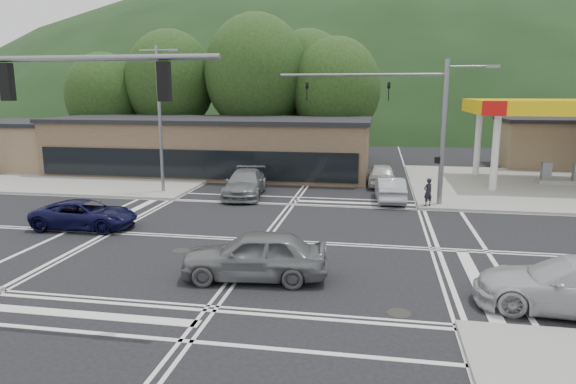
% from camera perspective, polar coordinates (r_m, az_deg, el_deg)
% --- Properties ---
extents(ground, '(120.00, 120.00, 0.00)m').
position_cam_1_polar(ground, '(22.28, -2.71, -5.40)').
color(ground, black).
rests_on(ground, ground).
extents(sidewalk_ne, '(16.00, 16.00, 0.15)m').
position_cam_1_polar(sidewalk_ne, '(37.79, 25.60, 0.55)').
color(sidewalk_ne, gray).
rests_on(sidewalk_ne, ground).
extents(sidewalk_nw, '(16.00, 16.00, 0.15)m').
position_cam_1_polar(sidewalk_nw, '(41.38, -18.64, 1.91)').
color(sidewalk_nw, gray).
rests_on(sidewalk_nw, ground).
extents(gas_station_canopy, '(12.32, 8.34, 5.75)m').
position_cam_1_polar(gas_station_canopy, '(38.82, 28.69, 7.93)').
color(gas_station_canopy, silver).
rests_on(gas_station_canopy, ground).
extents(convenience_store, '(10.00, 6.00, 3.80)m').
position_cam_1_polar(convenience_store, '(48.50, 28.39, 4.62)').
color(convenience_store, '#846B4F').
rests_on(convenience_store, ground).
extents(commercial_row, '(24.00, 8.00, 4.00)m').
position_cam_1_polar(commercial_row, '(40.14, -8.59, 4.88)').
color(commercial_row, brown).
rests_on(commercial_row, ground).
extents(commercial_nw, '(8.00, 7.00, 3.60)m').
position_cam_1_polar(commercial_nw, '(47.71, -27.19, 4.52)').
color(commercial_nw, '#846B4F').
rests_on(commercial_nw, ground).
extents(hill_north, '(252.00, 126.00, 140.00)m').
position_cam_1_polar(hill_north, '(111.10, 7.61, 7.89)').
color(hill_north, black).
rests_on(hill_north, ground).
extents(tree_n_a, '(8.00, 8.00, 11.75)m').
position_cam_1_polar(tree_n_a, '(48.58, -12.97, 11.89)').
color(tree_n_a, '#382619').
rests_on(tree_n_a, ground).
extents(tree_n_b, '(9.00, 9.00, 12.98)m').
position_cam_1_polar(tree_n_b, '(46.10, -3.56, 13.01)').
color(tree_n_b, '#382619').
rests_on(tree_n_b, ground).
extents(tree_n_c, '(7.60, 7.60, 10.87)m').
position_cam_1_polar(tree_n_c, '(44.97, 5.34, 11.37)').
color(tree_n_c, '#382619').
rests_on(tree_n_c, ground).
extents(tree_n_d, '(6.80, 6.80, 9.76)m').
position_cam_1_polar(tree_n_d, '(50.32, -19.76, 10.01)').
color(tree_n_d, '#382619').
rests_on(tree_n_d, ground).
extents(tree_n_e, '(8.40, 8.40, 11.98)m').
position_cam_1_polar(tree_n_e, '(49.28, 2.19, 12.15)').
color(tree_n_e, '#382619').
rests_on(tree_n_e, ground).
extents(streetlight_nw, '(2.50, 0.25, 9.00)m').
position_cam_1_polar(streetlight_nw, '(32.62, -13.99, 8.60)').
color(streetlight_nw, slate).
rests_on(streetlight_nw, ground).
extents(signal_mast_ne, '(11.65, 0.30, 8.00)m').
position_cam_1_polar(signal_mast_ne, '(29.13, 14.50, 8.34)').
color(signal_mast_ne, slate).
rests_on(signal_mast_ne, ground).
extents(car_blue_west, '(4.85, 2.39, 1.32)m').
position_cam_1_polar(car_blue_west, '(25.83, -21.62, -2.34)').
color(car_blue_west, black).
rests_on(car_blue_west, ground).
extents(car_grey_center, '(5.18, 2.52, 1.70)m').
position_cam_1_polar(car_grey_center, '(17.70, -3.72, -6.99)').
color(car_grey_center, slate).
rests_on(car_grey_center, ground).
extents(car_silver_east, '(5.85, 3.00, 1.62)m').
position_cam_1_polar(car_silver_east, '(17.30, 29.29, -9.04)').
color(car_silver_east, '#B8BBC0').
rests_on(car_silver_east, ground).
extents(car_queue_a, '(1.81, 4.48, 1.45)m').
position_cam_1_polar(car_queue_a, '(30.36, 11.27, 0.30)').
color(car_queue_a, '#A2A5A9').
rests_on(car_queue_a, ground).
extents(car_queue_b, '(2.00, 4.59, 1.54)m').
position_cam_1_polar(car_queue_b, '(35.27, 10.33, 1.93)').
color(car_queue_b, '#B6B5B1').
rests_on(car_queue_b, ground).
extents(car_northbound, '(2.74, 5.63, 1.58)m').
position_cam_1_polar(car_northbound, '(31.35, -4.78, 0.95)').
color(car_northbound, slate).
rests_on(car_northbound, ground).
extents(pedestrian, '(0.67, 0.63, 1.54)m').
position_cam_1_polar(pedestrian, '(28.97, 15.29, -0.01)').
color(pedestrian, black).
rests_on(pedestrian, sidewalk_ne).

